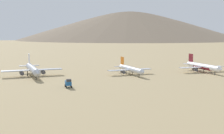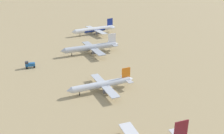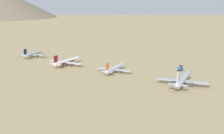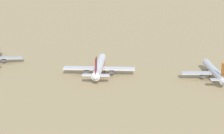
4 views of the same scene
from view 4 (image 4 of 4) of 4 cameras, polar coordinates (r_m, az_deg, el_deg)
ground_plane at (r=161.03m, az=15.31°, el=-2.00°), size 1800.00×1800.00×0.00m
parked_jet_2 at (r=162.78m, az=14.21°, el=-0.58°), size 32.29×26.24×9.31m
parked_jet_3 at (r=163.41m, az=-1.81°, el=0.06°), size 35.61×28.84×10.29m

